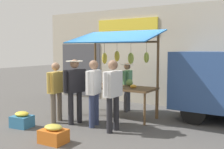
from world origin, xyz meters
TOP-DOWN VIEW (x-y plane):
  - ground_plane at (0.00, 0.00)m, footprint 40.00×40.00m
  - street_backdrop at (0.07, -2.20)m, footprint 9.00×0.30m
  - market_stall at (-0.01, -0.04)m, footprint 2.50×1.46m
  - vendor_with_sunhat at (0.10, -0.75)m, footprint 0.39×0.65m
  - shopper_with_ponytail at (0.57, 1.21)m, footprint 0.44×0.70m
  - shopper_in_striped_shirt at (-0.63, 1.27)m, footprint 0.24×0.72m
  - shopper_with_shopping_bag at (1.11, 1.34)m, footprint 0.26×0.68m
  - shopper_in_grey_tee at (0.01, 1.15)m, footprint 0.32×0.70m
  - produce_crate_near at (0.01, 2.60)m, footprint 0.55×0.44m
  - produce_crate_side at (1.49, 2.18)m, footprint 0.53×0.47m

SIDE VIEW (x-z plane):
  - ground_plane at x=0.00m, z-range 0.00..0.00m
  - produce_crate_near at x=0.01m, z-range -0.02..0.38m
  - produce_crate_side at x=1.49m, z-range -0.02..0.38m
  - vendor_with_sunhat at x=0.10m, z-range 0.12..1.64m
  - shopper_with_shopping_bag at x=1.11m, z-range 0.12..1.72m
  - shopper_in_grey_tee at x=0.01m, z-range 0.14..1.81m
  - shopper_in_striped_shirt at x=-0.63m, z-range 0.14..1.84m
  - shopper_with_ponytail at x=0.57m, z-range 0.16..1.84m
  - market_stall at x=-0.01m, z-range 0.28..2.78m
  - street_backdrop at x=0.07m, z-range 0.00..3.40m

